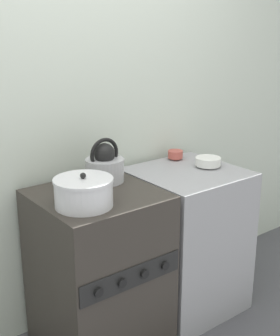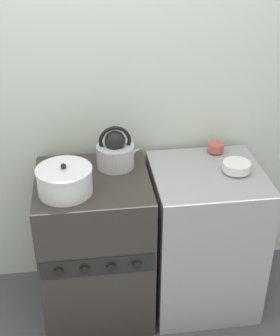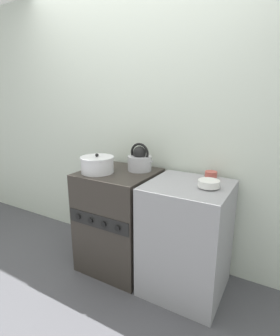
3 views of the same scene
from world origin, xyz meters
The scene contains 7 objects.
wall_back centered at (0.00, 0.66, 1.25)m, with size 7.00×0.06×2.50m.
stove centered at (0.00, 0.29, 0.44)m, with size 0.60×0.61×0.89m.
counter centered at (0.63, 0.30, 0.44)m, with size 0.60×0.59×0.88m.
kettle centered at (0.14, 0.42, 0.97)m, with size 0.25×0.20×0.24m.
cooking_pot centered at (-0.14, 0.19, 0.95)m, with size 0.28×0.28×0.16m.
enamel_bowl centered at (0.77, 0.28, 0.91)m, with size 0.15×0.15×0.06m.
small_ceramic_bowl centered at (0.72, 0.52, 0.91)m, with size 0.09×0.09×0.06m.
Camera 2 is at (-0.03, -1.81, 2.14)m, focal length 50.00 mm.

